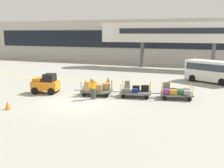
{
  "coord_description": "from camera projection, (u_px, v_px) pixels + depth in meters",
  "views": [
    {
      "loc": [
        8.18,
        -15.55,
        4.79
      ],
      "look_at": [
        1.75,
        2.31,
        1.01
      ],
      "focal_mm": 41.67,
      "sensor_mm": 36.0,
      "label": 1
    }
  ],
  "objects": [
    {
      "name": "baggage_handler",
      "position": [
        93.0,
        88.0,
        18.79
      ],
      "size": [
        0.43,
        0.45,
        1.56
      ],
      "color": "#4C4C4C",
      "rests_on": "ground_plane"
    },
    {
      "name": "jet_bridge",
      "position": [
        164.0,
        33.0,
        34.61
      ],
      "size": [
        18.96,
        3.0,
        6.09
      ],
      "color": "silver",
      "rests_on": "ground_plane"
    },
    {
      "name": "ground_plane",
      "position": [
        77.0,
        103.0,
        18.0
      ],
      "size": [
        120.0,
        120.0,
        0.0
      ],
      "primitive_type": "plane",
      "color": "#9E9B91"
    },
    {
      "name": "safety_cone_near",
      "position": [
        8.0,
        105.0,
        16.37
      ],
      "size": [
        0.36,
        0.36,
        0.55
      ],
      "primitive_type": "cone",
      "color": "orange",
      "rests_on": "ground_plane"
    },
    {
      "name": "baggage_cart_middle",
      "position": [
        135.0,
        90.0,
        19.62
      ],
      "size": [
        3.08,
        1.77,
        1.16
      ],
      "color": "#4C4C4F",
      "rests_on": "ground_plane"
    },
    {
      "name": "baggage_cart_lead",
      "position": [
        96.0,
        88.0,
        20.09
      ],
      "size": [
        3.08,
        1.77,
        1.1
      ],
      "color": "#4C4C4F",
      "rests_on": "ground_plane"
    },
    {
      "name": "terminal_building",
      "position": [
        152.0,
        41.0,
        41.31
      ],
      "size": [
        59.28,
        2.51,
        6.81
      ],
      "color": "#BCB7AD",
      "rests_on": "ground_plane"
    },
    {
      "name": "apron_lead_line",
      "position": [
        81.0,
        80.0,
        26.33
      ],
      "size": [
        20.07,
        0.57,
        0.01
      ],
      "primitive_type": "cube",
      "rotation": [
        0.0,
        0.0,
        0.02
      ],
      "color": "yellow",
      "rests_on": "ground_plane"
    },
    {
      "name": "baggage_cart_tail",
      "position": [
        176.0,
        92.0,
        19.02
      ],
      "size": [
        3.08,
        1.77,
        1.14
      ],
      "color": "#4C4C4F",
      "rests_on": "ground_plane"
    },
    {
      "name": "safety_cone_far",
      "position": [
        108.0,
        79.0,
        25.36
      ],
      "size": [
        0.36,
        0.36,
        0.55
      ],
      "primitive_type": "cone",
      "color": "#EA590F",
      "rests_on": "ground_plane"
    },
    {
      "name": "shuttle_van",
      "position": [
        212.0,
        70.0,
        25.13
      ],
      "size": [
        5.14,
        3.87,
        2.1
      ],
      "color": "white",
      "rests_on": "ground_plane"
    },
    {
      "name": "baggage_tug",
      "position": [
        46.0,
        84.0,
        20.69
      ],
      "size": [
        2.26,
        1.53,
        1.58
      ],
      "color": "orange",
      "rests_on": "ground_plane"
    }
  ]
}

